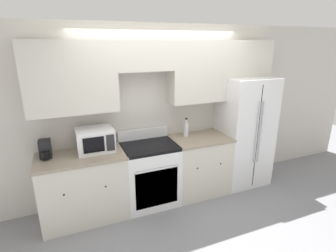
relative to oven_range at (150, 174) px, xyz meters
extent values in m
plane|color=gray|center=(0.29, -0.31, -0.47)|extent=(12.00, 12.00, 0.00)
cube|color=beige|center=(0.29, 0.35, 0.83)|extent=(8.00, 0.06, 2.60)
cube|color=beige|center=(-0.94, 0.16, 1.45)|extent=(1.11, 0.33, 0.90)
cube|color=beige|center=(0.00, 0.16, 1.69)|extent=(0.78, 0.33, 0.41)
cube|color=beige|center=(1.24, 0.16, 1.45)|extent=(1.69, 0.33, 0.90)
cube|color=beige|center=(-0.94, 0.00, -0.02)|extent=(1.11, 0.62, 0.90)
cube|color=gray|center=(-0.94, 0.00, 0.44)|extent=(1.13, 0.64, 0.03)
sphere|color=black|center=(-1.19, -0.30, 0.11)|extent=(0.03, 0.03, 0.03)
sphere|color=black|center=(-0.69, -0.30, 0.11)|extent=(0.03, 0.03, 0.03)
cube|color=beige|center=(0.83, 0.00, -0.02)|extent=(0.88, 0.62, 0.90)
cube|color=gray|center=(0.83, 0.00, 0.44)|extent=(0.91, 0.64, 0.03)
sphere|color=black|center=(0.63, -0.30, 0.11)|extent=(0.03, 0.03, 0.03)
sphere|color=black|center=(1.03, -0.30, 0.11)|extent=(0.03, 0.03, 0.03)
cube|color=white|center=(0.00, 0.00, -0.03)|extent=(0.78, 0.62, 0.89)
cube|color=black|center=(0.00, -0.30, -0.07)|extent=(0.62, 0.01, 0.57)
cube|color=black|center=(0.00, 0.00, 0.44)|extent=(0.78, 0.62, 0.04)
cube|color=white|center=(0.00, 0.28, 0.54)|extent=(0.78, 0.04, 0.16)
cylinder|color=silver|center=(0.00, -0.33, 0.22)|extent=(0.62, 0.02, 0.02)
cube|color=white|center=(1.68, 0.05, 0.44)|extent=(0.81, 0.73, 1.81)
cube|color=black|center=(1.68, -0.31, 0.44)|extent=(0.01, 0.01, 1.67)
cylinder|color=#B7B7BC|center=(1.64, -0.33, 0.53)|extent=(0.02, 0.02, 1.00)
cylinder|color=#B7B7BC|center=(1.71, -0.33, 0.53)|extent=(0.02, 0.02, 1.00)
cube|color=white|center=(-0.73, 0.08, 0.62)|extent=(0.48, 0.36, 0.31)
cube|color=black|center=(-0.77, -0.10, 0.62)|extent=(0.26, 0.01, 0.20)
cube|color=#262628|center=(-0.56, -0.10, 0.62)|extent=(0.11, 0.01, 0.22)
cylinder|color=silver|center=(0.65, 0.12, 0.57)|extent=(0.07, 0.07, 0.22)
cylinder|color=silver|center=(0.65, 0.12, 0.71)|extent=(0.03, 0.03, 0.06)
cylinder|color=black|center=(0.65, 0.12, 0.75)|extent=(0.04, 0.04, 0.02)
cube|color=black|center=(-1.35, 0.11, 0.58)|extent=(0.14, 0.17, 0.23)
cylinder|color=black|center=(-1.35, 0.02, 0.52)|extent=(0.10, 0.10, 0.10)
camera|label=1|loc=(-1.08, -3.33, 1.87)|focal=28.00mm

